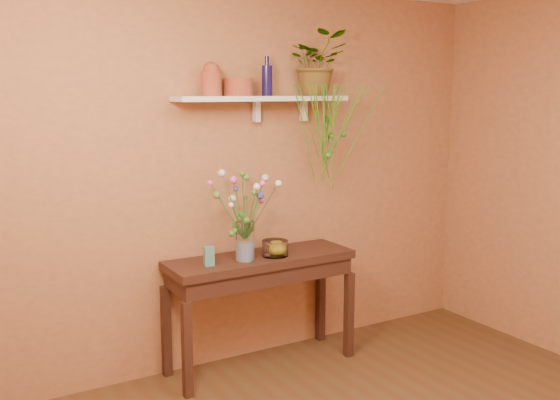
{
  "coord_description": "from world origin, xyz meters",
  "views": [
    {
      "loc": [
        -2.15,
        -2.09,
        1.97
      ],
      "look_at": [
        0.0,
        1.55,
        1.25
      ],
      "focal_mm": 41.0,
      "sensor_mm": 36.0,
      "label": 1
    }
  ],
  "objects_px": {
    "bouquet": "(243,198)",
    "glass_bowl": "(275,249)",
    "terracotta_jug": "(211,80)",
    "blue_bottle": "(267,80)",
    "sideboard": "(261,272)",
    "glass_vase": "(245,244)",
    "spider_plant": "(317,63)"
  },
  "relations": [
    {
      "from": "sideboard",
      "to": "glass_bowl",
      "type": "distance_m",
      "value": 0.2
    },
    {
      "from": "blue_bottle",
      "to": "glass_bowl",
      "type": "relative_size",
      "value": 1.47
    },
    {
      "from": "spider_plant",
      "to": "glass_bowl",
      "type": "bearing_deg",
      "value": -158.25
    },
    {
      "from": "glass_vase",
      "to": "bouquet",
      "type": "height_order",
      "value": "bouquet"
    },
    {
      "from": "terracotta_jug",
      "to": "glass_bowl",
      "type": "xyz_separation_m",
      "value": [
        0.39,
        -0.17,
        -1.17
      ]
    },
    {
      "from": "sideboard",
      "to": "glass_bowl",
      "type": "bearing_deg",
      "value": -32.19
    },
    {
      "from": "blue_bottle",
      "to": "terracotta_jug",
      "type": "bearing_deg",
      "value": -178.96
    },
    {
      "from": "blue_bottle",
      "to": "glass_bowl",
      "type": "distance_m",
      "value": 1.19
    },
    {
      "from": "blue_bottle",
      "to": "bouquet",
      "type": "bearing_deg",
      "value": -150.41
    },
    {
      "from": "bouquet",
      "to": "sideboard",
      "type": "bearing_deg",
      "value": 14.33
    },
    {
      "from": "sideboard",
      "to": "terracotta_jug",
      "type": "bearing_deg",
      "value": 159.75
    },
    {
      "from": "terracotta_jug",
      "to": "glass_bowl",
      "type": "relative_size",
      "value": 1.22
    },
    {
      "from": "sideboard",
      "to": "terracotta_jug",
      "type": "height_order",
      "value": "terracotta_jug"
    },
    {
      "from": "terracotta_jug",
      "to": "blue_bottle",
      "type": "height_order",
      "value": "blue_bottle"
    },
    {
      "from": "sideboard",
      "to": "blue_bottle",
      "type": "distance_m",
      "value": 1.36
    },
    {
      "from": "terracotta_jug",
      "to": "glass_vase",
      "type": "xyz_separation_m",
      "value": [
        0.16,
        -0.17,
        -1.11
      ]
    },
    {
      "from": "terracotta_jug",
      "to": "blue_bottle",
      "type": "bearing_deg",
      "value": 1.04
    },
    {
      "from": "terracotta_jug",
      "to": "spider_plant",
      "type": "distance_m",
      "value": 0.87
    },
    {
      "from": "spider_plant",
      "to": "glass_vase",
      "type": "height_order",
      "value": "spider_plant"
    },
    {
      "from": "terracotta_jug",
      "to": "sideboard",
      "type": "bearing_deg",
      "value": -20.25
    },
    {
      "from": "sideboard",
      "to": "bouquet",
      "type": "bearing_deg",
      "value": -165.67
    },
    {
      "from": "glass_bowl",
      "to": "blue_bottle",
      "type": "bearing_deg",
      "value": 77.26
    },
    {
      "from": "sideboard",
      "to": "spider_plant",
      "type": "bearing_deg",
      "value": 13.4
    },
    {
      "from": "blue_bottle",
      "to": "glass_vase",
      "type": "relative_size",
      "value": 1.0
    },
    {
      "from": "blue_bottle",
      "to": "bouquet",
      "type": "distance_m",
      "value": 0.86
    },
    {
      "from": "glass_bowl",
      "to": "glass_vase",
      "type": "bearing_deg",
      "value": 179.59
    },
    {
      "from": "terracotta_jug",
      "to": "spider_plant",
      "type": "height_order",
      "value": "spider_plant"
    },
    {
      "from": "sideboard",
      "to": "blue_bottle",
      "type": "bearing_deg",
      "value": 43.6
    },
    {
      "from": "spider_plant",
      "to": "terracotta_jug",
      "type": "bearing_deg",
      "value": -178.67
    },
    {
      "from": "bouquet",
      "to": "glass_bowl",
      "type": "bearing_deg",
      "value": -3.52
    },
    {
      "from": "bouquet",
      "to": "glass_bowl",
      "type": "relative_size",
      "value": 2.76
    },
    {
      "from": "bouquet",
      "to": "blue_bottle",
      "type": "bearing_deg",
      "value": 29.59
    }
  ]
}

